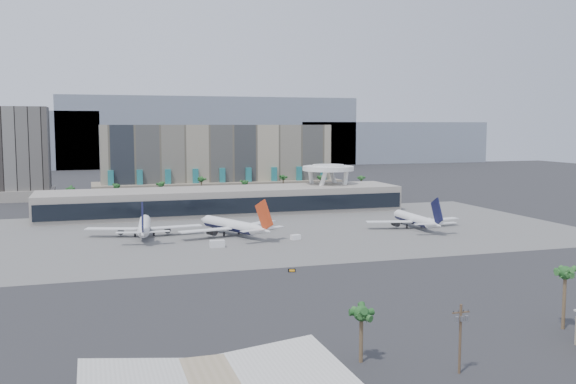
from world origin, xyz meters
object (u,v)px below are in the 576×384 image
object	(u,v)px
airliner_right	(415,219)
service_vehicle_b	(295,237)
utility_pole	(461,333)
service_vehicle_a	(217,244)
airliner_left	(144,226)
taxiway_sign	(292,270)
airliner_centre	(233,225)

from	to	relation	value
airliner_right	service_vehicle_b	size ratio (longest dim) A/B	11.92
utility_pole	service_vehicle_a	size ratio (longest dim) A/B	2.36
service_vehicle_a	utility_pole	bearing A→B (deg)	-79.64
airliner_left	service_vehicle_a	xyz separation A→B (m)	(22.10, -29.38, -2.66)
airliner_right	service_vehicle_a	bearing A→B (deg)	-167.41
service_vehicle_a	taxiway_sign	bearing A→B (deg)	-70.63
airliner_right	taxiway_sign	xyz separation A→B (m)	(-71.66, -59.59, -3.19)
airliner_left	airliner_centre	world-z (taller)	airliner_centre
utility_pole	airliner_left	world-z (taller)	airliner_left
airliner_right	service_vehicle_b	xyz separation A→B (m)	(-54.59, -10.34, -2.76)
airliner_centre	taxiway_sign	bearing A→B (deg)	-111.28
utility_pole	airliner_right	size ratio (longest dim) A/B	0.28
service_vehicle_a	taxiway_sign	distance (m)	45.00
service_vehicle_a	taxiway_sign	xyz separation A→B (m)	(13.25, -43.00, -0.76)
service_vehicle_b	taxiway_sign	xyz separation A→B (m)	(-17.07, -49.25, -0.43)
airliner_left	airliner_centre	xyz separation A→B (m)	(32.30, -7.86, 0.04)
service_vehicle_b	airliner_centre	bearing A→B (deg)	130.31
airliner_left	airliner_centre	size ratio (longest dim) A/B	1.06
utility_pole	taxiway_sign	world-z (taller)	utility_pole
utility_pole	taxiway_sign	bearing A→B (deg)	93.08
airliner_right	utility_pole	bearing A→B (deg)	-114.20
airliner_centre	service_vehicle_a	world-z (taller)	airliner_centre
utility_pole	airliner_left	size ratio (longest dim) A/B	0.27
airliner_centre	service_vehicle_b	xyz separation A→B (m)	(20.11, -15.26, -3.03)
airliner_left	service_vehicle_b	bearing A→B (deg)	-17.83
airliner_right	taxiway_sign	size ratio (longest dim) A/B	19.58
utility_pole	airliner_centre	size ratio (longest dim) A/B	0.28
airliner_centre	airliner_right	bearing A→B (deg)	-27.76
airliner_left	airliner_right	distance (m)	107.77
airliner_left	airliner_right	bearing A→B (deg)	-0.83
utility_pole	service_vehicle_a	bearing A→B (deg)	98.12
airliner_centre	airliner_right	size ratio (longest dim) A/B	1.00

